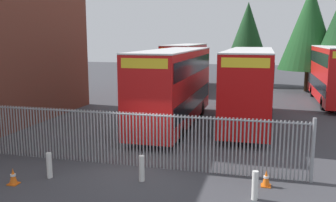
% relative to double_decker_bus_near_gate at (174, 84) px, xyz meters
% --- Properties ---
extents(ground_plane, '(100.00, 100.00, 0.00)m').
position_rel_double_decker_bus_near_gate_xyz_m(ground_plane, '(0.48, 0.85, -2.42)').
color(ground_plane, '#3D3D42').
extents(palisade_fence, '(14.12, 0.14, 2.35)m').
position_rel_double_decker_bus_near_gate_xyz_m(palisade_fence, '(-0.18, -7.15, -1.24)').
color(palisade_fence, gray).
rests_on(palisade_fence, ground).
extents(double_decker_bus_near_gate, '(2.54, 10.81, 4.42)m').
position_rel_double_decker_bus_near_gate_xyz_m(double_decker_bus_near_gate, '(0.00, 0.00, 0.00)').
color(double_decker_bus_near_gate, red).
rests_on(double_decker_bus_near_gate, ground).
extents(double_decker_bus_behind_fence_left, '(2.54, 10.81, 4.42)m').
position_rel_double_decker_bus_near_gate_xyz_m(double_decker_bus_behind_fence_left, '(4.20, 1.52, 0.00)').
color(double_decker_bus_behind_fence_left, '#B70C0C').
rests_on(double_decker_bus_behind_fence_left, ground).
extents(double_decker_bus_behind_fence_right, '(2.54, 10.81, 4.42)m').
position_rel_double_decker_bus_near_gate_xyz_m(double_decker_bus_behind_fence_right, '(10.29, 10.48, 0.00)').
color(double_decker_bus_behind_fence_right, red).
rests_on(double_decker_bus_behind_fence_right, ground).
extents(double_decker_bus_far_back, '(2.54, 10.81, 4.42)m').
position_rel_double_decker_bus_near_gate_xyz_m(double_decker_bus_far_back, '(-2.54, 15.38, 0.00)').
color(double_decker_bus_far_back, '#B70C0C').
rests_on(double_decker_bus_far_back, ground).
extents(bollard_near_left, '(0.20, 0.20, 0.95)m').
position_rel_double_decker_bus_near_gate_xyz_m(bollard_near_left, '(-2.47, -9.13, -1.95)').
color(bollard_near_left, silver).
rests_on(bollard_near_left, ground).
extents(bollard_center_front, '(0.20, 0.20, 0.95)m').
position_rel_double_decker_bus_near_gate_xyz_m(bollard_center_front, '(0.93, -8.59, -1.95)').
color(bollard_center_front, silver).
rests_on(bollard_center_front, ground).
extents(bollard_near_right, '(0.20, 0.20, 0.95)m').
position_rel_double_decker_bus_near_gate_xyz_m(bollard_near_right, '(4.90, -9.15, -1.95)').
color(bollard_near_right, silver).
rests_on(bollard_near_right, ground).
extents(traffic_cone_by_gate, '(0.34, 0.34, 0.59)m').
position_rel_double_decker_bus_near_gate_xyz_m(traffic_cone_by_gate, '(5.25, -7.96, -2.13)').
color(traffic_cone_by_gate, orange).
rests_on(traffic_cone_by_gate, ground).
extents(traffic_cone_mid_forecourt, '(0.34, 0.34, 0.59)m').
position_rel_double_decker_bus_near_gate_xyz_m(traffic_cone_mid_forecourt, '(-3.35, -10.02, -2.13)').
color(traffic_cone_mid_forecourt, orange).
rests_on(traffic_cone_mid_forecourt, ground).
extents(tree_tall_back, '(5.50, 5.50, 9.92)m').
position_rel_double_decker_bus_near_gate_xyz_m(tree_tall_back, '(8.98, 16.90, 3.56)').
color(tree_tall_back, '#4C3823').
rests_on(tree_tall_back, ground).
extents(tree_short_side, '(4.25, 4.25, 8.77)m').
position_rel_double_decker_bus_near_gate_xyz_m(tree_short_side, '(3.17, 19.98, 3.30)').
color(tree_short_side, '#4C3823').
rests_on(tree_short_side, ground).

